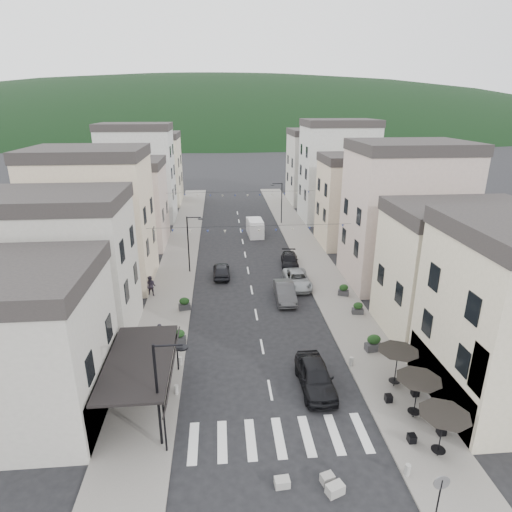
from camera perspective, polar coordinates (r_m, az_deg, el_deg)
The scene contains 31 objects.
ground at distance 23.21m, azimuth 3.82°, elevation -26.36°, with size 700.00×700.00×0.00m, color black.
sidewalk_left at distance 50.90m, azimuth -9.99°, elevation 0.38°, with size 4.00×76.00×0.12m, color slate.
sidewalk_right at distance 51.70m, azimuth 6.79°, elevation 0.85°, with size 4.00×76.00×0.12m, color slate.
hill_backdrop at distance 316.31m, azimuth -4.61°, elevation 16.71°, with size 640.00×360.00×70.00m, color black.
boutique_awning at distance 25.31m, azimuth -14.75°, elevation -13.48°, with size 3.77×7.50×3.28m.
buildings_row_left at distance 55.89m, azimuth -17.12°, elevation 8.00°, with size 10.20×54.16×14.00m.
buildings_row_right at distance 56.19m, azimuth 13.21°, elevation 8.61°, with size 10.20×54.16×14.50m.
cafe_terrace at distance 25.77m, azimuth 20.81°, elevation -15.58°, with size 2.50×8.10×2.53m.
streetlamp_left_near at distance 22.32m, azimuth -12.37°, elevation -16.45°, with size 1.70×0.56×6.00m.
streetlamp_left_far at distance 43.94m, azimuth -8.70°, elevation 2.32°, with size 1.70×0.56×6.00m.
streetlamp_right_far at distance 61.85m, azimuth 3.19°, elevation 7.61°, with size 1.70×0.56×6.00m.
traffic_sign at distance 21.09m, azimuth 23.35°, elevation -26.79°, with size 0.70×0.07×2.70m.
bollards at distance 27.01m, azimuth 2.03°, elevation -17.35°, with size 11.66×10.26×0.60m.
bunting_near at distance 39.54m, azimuth -0.73°, elevation 3.54°, with size 19.00×0.28×0.62m.
bunting_far at distance 55.05m, azimuth -1.97°, elevation 8.19°, with size 19.00×0.28×0.62m.
parked_car_a at distance 27.59m, azimuth 7.92°, elevation -15.59°, with size 1.98×4.91×1.67m, color black.
parked_car_b at distance 38.38m, azimuth 3.87°, elevation -4.81°, with size 1.64×4.69×1.55m, color #363639.
parked_car_c at distance 41.31m, azimuth 5.51°, elevation -3.11°, with size 2.35×5.09×1.41m, color #94989C.
parked_car_d at distance 46.42m, azimuth 4.51°, elevation -0.54°, with size 1.79×4.41×1.28m, color black.
parked_car_e at distance 43.48m, azimuth -4.63°, elevation -1.90°, with size 1.65×4.11×1.40m, color black.
delivery_van at distance 56.90m, azimuth -0.13°, elevation 3.86°, with size 2.06×4.76×2.24m.
pedestrian_a at distance 31.57m, azimuth -12.65°, elevation -10.44°, with size 0.70×0.46×1.92m, color black.
pedestrian_b at distance 39.88m, azimuth -13.84°, elevation -3.92°, with size 0.92×0.72×1.90m, color #26202B.
concrete_block_a at distance 22.30m, azimuth 10.51°, elevation -28.26°, with size 0.80×0.50×0.50m, color gray.
concrete_block_b at distance 22.68m, azimuth 9.49°, elevation -27.23°, with size 0.60×0.45×0.45m, color gray.
concrete_block_c at distance 22.36m, azimuth 3.51°, elevation -27.90°, with size 0.70×0.50×0.40m, color #9A9792.
planter_la at distance 32.19m, azimuth -10.20°, elevation -10.52°, with size 0.97×0.54×1.08m.
planter_lb at distance 36.93m, azimuth -9.52°, elevation -6.29°, with size 1.07×0.72×1.10m.
planter_ra at distance 31.90m, azimuth 15.40°, elevation -11.10°, with size 1.18×0.75×1.24m.
planter_rb at distance 36.74m, azimuth 13.43°, elevation -6.79°, with size 0.97×0.60×1.03m.
planter_rc at distance 39.82m, azimuth 11.60°, elevation -4.46°, with size 1.08×0.84×1.07m.
Camera 1 is at (-2.75, -15.86, 16.73)m, focal length 30.00 mm.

